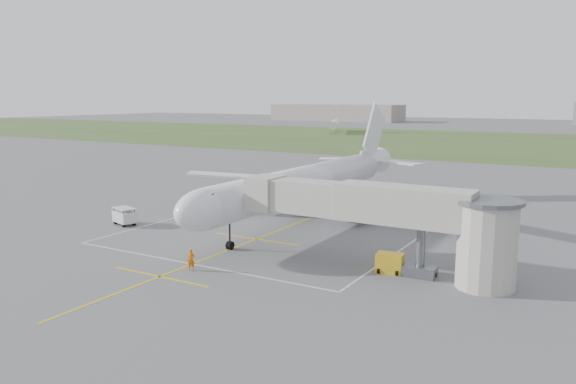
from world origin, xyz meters
The scene contains 11 objects.
ground centered at (0.00, 0.00, 0.00)m, with size 700.00×700.00×0.00m, color #57575A.
grass_strip centered at (0.00, 130.00, 0.01)m, with size 700.00×120.00×0.02m, color #3A5525.
apron_markings centered at (0.00, -5.82, 0.01)m, with size 28.20×60.00×0.01m.
airliner centered at (0.00, 0.75, 4.39)m, with size 38.93×46.75×13.52m.
jet_bridge centered at (15.72, -13.50, 4.74)m, with size 23.40×5.00×7.20m.
gpu_unit centered at (15.53, -13.65, 0.80)m, with size 2.30×1.75×1.61m.
baggage_cart centered at (-16.38, -12.10, 1.00)m, with size 3.20×2.47×1.96m.
ramp_worker_nose centered at (1.11, -21.43, 0.91)m, with size 0.66×0.43×1.81m, color orange.
ramp_worker_wing centered at (-10.55, -1.66, 0.90)m, with size 0.87×0.68×1.80m, color #F03507.
distant_hangars centered at (-16.15, 265.19, 5.17)m, with size 345.00×49.00×12.00m.
distant_aircraft centered at (1.91, 165.87, 3.59)m, with size 166.78×48.24×8.85m.
Camera 1 is at (30.73, -56.03, 14.16)m, focal length 35.00 mm.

